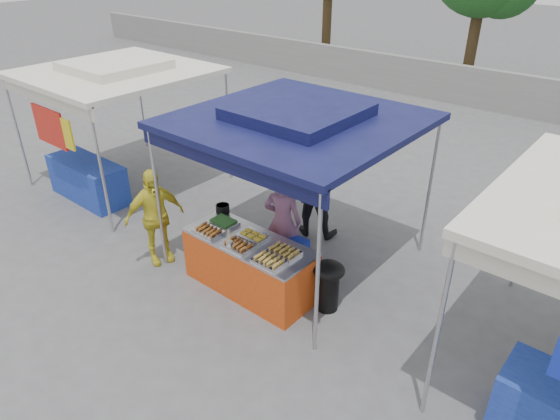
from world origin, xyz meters
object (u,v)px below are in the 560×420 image
Objects in this scene: helper_man at (314,185)px; customer_person at (155,217)px; vendor_table at (250,265)px; wok_burner at (328,282)px; cooking_pot at (223,209)px; vendor_woman at (283,222)px.

customer_person is at bearing 39.21° from helper_man.
vendor_table is 1.24× the size of customer_person.
wok_burner is at bearing 17.90° from vendor_table.
wok_burner is at bearing 112.18° from helper_man.
cooking_pot is at bearing 48.53° from helper_man.
customer_person is (-1.65, -0.40, 0.38)m from vendor_table.
vendor_woman is at bearing -34.64° from customer_person.
customer_person is at bearing -135.71° from cooking_pot.
cooking_pot is at bearing 158.46° from vendor_table.
customer_person is at bearing -166.42° from vendor_table.
vendor_table is at bearing 66.28° from vendor_woman.
helper_man reaches higher than customer_person.
cooking_pot is at bearing 1.54° from vendor_woman.
vendor_table is 2.01m from helper_man.
helper_man is (-1.41, 1.56, 0.47)m from wok_burner.
vendor_woman reaches higher than vendor_table.
wok_burner is 2.15m from helper_man.
helper_man is at bearing -11.12° from customer_person.
helper_man is at bearing 145.51° from wok_burner.
vendor_woman and customer_person have the same top height.
vendor_table is 9.30× the size of cooking_pot.
wok_burner is at bearing 0.65° from cooking_pot.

